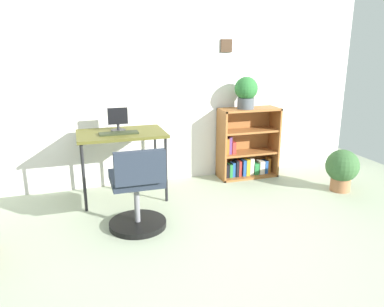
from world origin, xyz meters
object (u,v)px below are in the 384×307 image
at_px(monitor, 118,120).
at_px(keyboard, 119,133).
at_px(desk, 121,138).
at_px(office_chair, 137,194).
at_px(potted_plant_floor, 342,168).
at_px(potted_plant_on_shelf, 246,91).
at_px(bookshelf_low, 246,147).

xyz_separation_m(monitor, keyboard, (-0.02, -0.15, -0.11)).
xyz_separation_m(desk, monitor, (-0.02, 0.08, 0.18)).
height_order(monitor, office_chair, monitor).
xyz_separation_m(keyboard, potted_plant_floor, (2.41, -0.49, -0.46)).
relative_size(office_chair, potted_plant_on_shelf, 2.07).
relative_size(office_chair, potted_plant_floor, 1.63).
height_order(monitor, potted_plant_on_shelf, potted_plant_on_shelf).
height_order(monitor, potted_plant_floor, monitor).
distance_m(desk, bookshelf_low, 1.60).
bearing_deg(desk, bookshelf_low, 8.61).
bearing_deg(keyboard, potted_plant_on_shelf, 9.35).
bearing_deg(potted_plant_on_shelf, potted_plant_floor, -40.85).
bearing_deg(keyboard, monitor, 84.13).
height_order(monitor, bookshelf_low, monitor).
bearing_deg(desk, keyboard, -114.83).
bearing_deg(potted_plant_on_shelf, desk, -173.05).
xyz_separation_m(monitor, potted_plant_on_shelf, (1.53, 0.11, 0.23)).
bearing_deg(bookshelf_low, monitor, -174.20).
bearing_deg(potted_plant_floor, office_chair, -174.32).
xyz_separation_m(office_chair, potted_plant_floor, (2.35, 0.23, -0.07)).
bearing_deg(bookshelf_low, keyboard, -169.11).
xyz_separation_m(office_chair, bookshelf_low, (1.54, 1.03, 0.04)).
bearing_deg(bookshelf_low, potted_plant_floor, -44.45).
xyz_separation_m(keyboard, office_chair, (0.05, -0.73, -0.39)).
bearing_deg(keyboard, office_chair, -85.83).
xyz_separation_m(desk, bookshelf_low, (1.56, 0.24, -0.28)).
bearing_deg(keyboard, desk, 65.17).
height_order(bookshelf_low, potted_plant_on_shelf, potted_plant_on_shelf).
bearing_deg(bookshelf_low, office_chair, -146.09).
bearing_deg(potted_plant_floor, desk, 166.64).
height_order(desk, office_chair, office_chair).
distance_m(keyboard, office_chair, 0.83).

